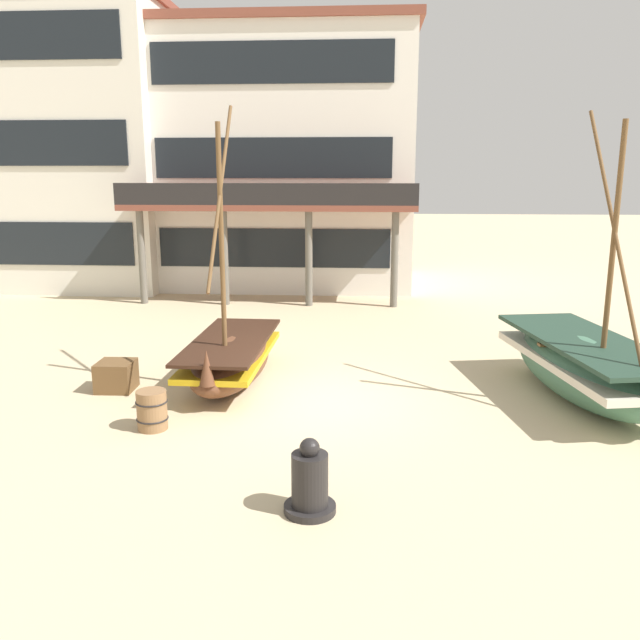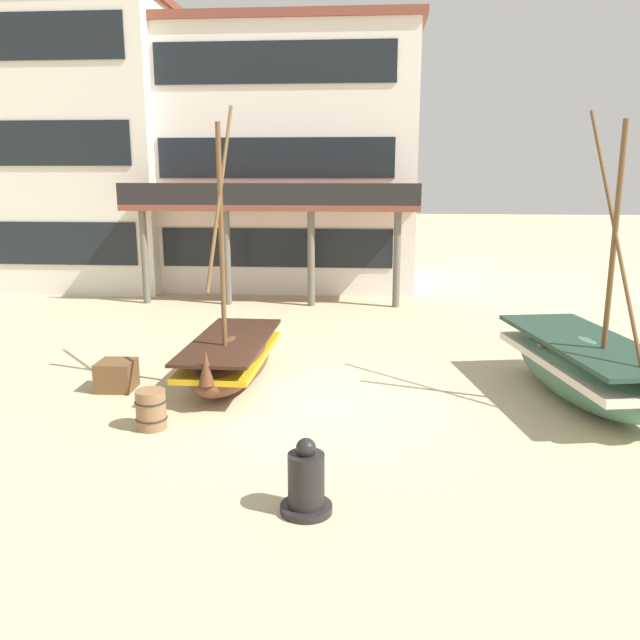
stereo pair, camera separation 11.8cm
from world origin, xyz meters
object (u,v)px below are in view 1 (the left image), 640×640
Objects in this scene: capstan_winch at (310,483)px; fishing_boat_centre_large at (585,366)px; cargo_crate at (116,376)px; fishing_boat_near_left at (231,358)px; harbor_building_main at (284,160)px; harbor_building_annex at (81,147)px; wooden_barrel at (152,410)px.

fishing_boat_centre_large is at bearing 43.61° from capstan_winch.
fishing_boat_centre_large is 7.65× the size of cargo_crate.
harbor_building_main reaches higher than fishing_boat_near_left.
fishing_boat_centre_large is at bearing -4.77° from fishing_boat_near_left.
harbor_building_annex is (-6.18, 13.31, 5.05)m from cargo_crate.
capstan_winch is at bearing -68.16° from fishing_boat_near_left.
harbor_building_main reaches higher than capstan_winch.
harbor_building_annex is (-15.56, 13.22, 4.68)m from fishing_boat_centre_large.
fishing_boat_centre_large is 0.52× the size of harbor_building_annex.
fishing_boat_near_left is at bearing 111.84° from capstan_winch.
cargo_crate is at bearing -179.50° from fishing_boat_centre_large.
fishing_boat_centre_large is 6.90m from capstan_winch.
fishing_boat_near_left is 5.76m from capstan_winch.
fishing_boat_near_left reaches higher than cargo_crate.
fishing_boat_near_left is 7.93× the size of cargo_crate.
cargo_crate is at bearing -163.25° from fishing_boat_near_left.
capstan_winch is at bearing -82.04° from harbor_building_main.
fishing_boat_near_left is at bearing 175.23° from fishing_boat_centre_large.
harbor_building_main is (1.77, 14.08, 4.56)m from cargo_crate.
fishing_boat_near_left reaches higher than fishing_boat_centre_large.
harbor_building_annex reaches higher than cargo_crate.
fishing_boat_centre_large is at bearing 0.50° from cargo_crate.
harbor_building_main is at bearing 92.05° from fishing_boat_near_left.
fishing_boat_near_left is at bearing 16.75° from cargo_crate.
harbor_building_main is at bearing 5.53° from harbor_building_annex.
harbor_building_main is (-0.48, 13.40, 4.32)m from fishing_boat_near_left.
harbor_building_annex is (-7.59, 15.32, 5.00)m from wooden_barrel.
harbor_building_main reaches higher than cargo_crate.
harbor_building_annex reaches higher than capstan_winch.
harbor_building_main reaches higher than wooden_barrel.
cargo_crate is 15.52m from harbor_building_annex.
fishing_boat_near_left is 2.36m from cargo_crate.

